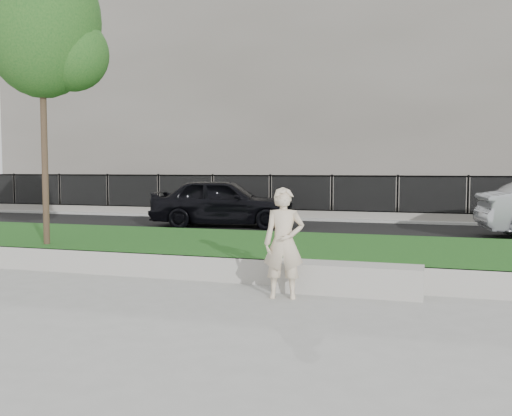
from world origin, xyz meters
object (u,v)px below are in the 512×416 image
(book, at_px, (286,261))
(car_dark, at_px, (223,202))
(man, at_px, (284,243))
(stone_bench, at_px, (348,279))
(young_tree, at_px, (46,27))

(book, bearing_deg, car_dark, 104.89)
(man, bearing_deg, stone_bench, 21.98)
(man, relative_size, car_dark, 0.36)
(stone_bench, bearing_deg, young_tree, 171.74)
(stone_bench, xyz_separation_m, man, (-0.82, -0.55, 0.56))
(young_tree, bearing_deg, man, -15.73)
(young_tree, bearing_deg, car_dark, 84.08)
(man, distance_m, young_tree, 6.28)
(book, bearing_deg, man, -91.33)
(book, height_order, car_dark, car_dark)
(stone_bench, distance_m, young_tree, 7.17)
(stone_bench, relative_size, car_dark, 0.49)
(young_tree, bearing_deg, book, -10.60)
(book, relative_size, car_dark, 0.05)
(man, distance_m, book, 0.59)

